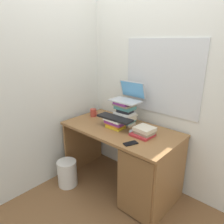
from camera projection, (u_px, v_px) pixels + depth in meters
name	position (u px, v px, depth m)	size (l,w,h in m)	color
ground_plane	(120.00, 184.00, 2.58)	(6.00, 6.00, 0.00)	brown
wall_back	(143.00, 74.00, 2.43)	(6.00, 0.06, 2.60)	silver
wall_left	(76.00, 72.00, 2.63)	(0.05, 6.00, 2.60)	silver
desk	(142.00, 166.00, 2.22)	(1.31, 0.69, 0.75)	olive
book_stack_tall	(125.00, 113.00, 2.41)	(0.24, 0.22, 0.27)	beige
book_stack_keyboard_riser	(115.00, 123.00, 2.34)	(0.24, 0.17, 0.10)	yellow
book_stack_side	(144.00, 132.00, 2.14)	(0.22, 0.21, 0.09)	#B22D33
laptop	(128.00, 96.00, 2.40)	(0.34, 0.28, 0.21)	#B7BABF
keyboard	(115.00, 118.00, 2.32)	(0.42, 0.14, 0.02)	black
computer_mouse	(132.00, 131.00, 2.22)	(0.06, 0.10, 0.04)	#A5A8AD
mug	(93.00, 113.00, 2.69)	(0.12, 0.08, 0.10)	#B23F33
cell_phone	(131.00, 143.00, 1.98)	(0.07, 0.14, 0.01)	black
wastebasket	(67.00, 173.00, 2.53)	(0.23, 0.23, 0.32)	silver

